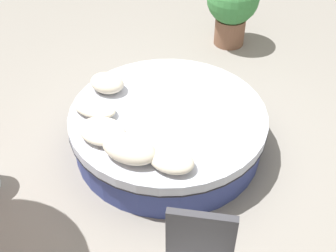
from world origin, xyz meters
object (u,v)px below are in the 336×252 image
object	(u,v)px
round_bed	(168,129)
throw_pillow_1	(94,107)
planter	(232,4)
throw_pillow_3	(129,149)
throw_pillow_0	(107,83)
throw_pillow_4	(171,160)
throw_pillow_2	(102,131)

from	to	relation	value
round_bed	throw_pillow_1	distance (m)	0.85
planter	throw_pillow_3	bearing A→B (deg)	93.15
throw_pillow_0	throw_pillow_3	size ratio (longest dim) A/B	0.73
throw_pillow_4	throw_pillow_1	bearing A→B (deg)	-17.19
throw_pillow_1	throw_pillow_3	distance (m)	0.80
throw_pillow_1	throw_pillow_4	distance (m)	1.14
throw_pillow_2	throw_pillow_4	xyz separation A→B (m)	(-0.80, 0.05, -0.00)
throw_pillow_1	throw_pillow_3	world-z (taller)	throw_pillow_3
round_bed	throw_pillow_0	xyz separation A→B (m)	(0.81, -0.05, 0.34)
throw_pillow_3	planter	size ratio (longest dim) A/B	0.49
round_bed	throw_pillow_2	world-z (taller)	throw_pillow_2
throw_pillow_1	throw_pillow_2	bearing A→B (deg)	135.67
throw_pillow_4	planter	distance (m)	3.26
throw_pillow_3	throw_pillow_4	bearing A→B (deg)	-169.77
throw_pillow_2	planter	world-z (taller)	planter
round_bed	throw_pillow_3	size ratio (longest dim) A/B	3.90
throw_pillow_4	throw_pillow_3	bearing A→B (deg)	10.23
throw_pillow_0	throw_pillow_4	size ratio (longest dim) A/B	0.89
throw_pillow_2	throw_pillow_3	distance (m)	0.41
throw_pillow_3	round_bed	bearing A→B (deg)	-91.74
throw_pillow_3	planter	xyz separation A→B (m)	(0.18, -3.28, 0.06)
throw_pillow_3	throw_pillow_2	bearing A→B (deg)	-17.56
round_bed	throw_pillow_4	xyz separation A→B (m)	(-0.39, 0.70, 0.32)
throw_pillow_1	throw_pillow_3	bearing A→B (deg)	148.95
throw_pillow_2	throw_pillow_4	size ratio (longest dim) A/B	1.10
throw_pillow_0	throw_pillow_2	xyz separation A→B (m)	(-0.40, 0.70, -0.02)
throw_pillow_0	planter	bearing A→B (deg)	-103.81
throw_pillow_0	throw_pillow_4	distance (m)	1.41
throw_pillow_3	throw_pillow_0	bearing A→B (deg)	-46.44
round_bed	throw_pillow_2	size ratio (longest dim) A/B	4.34
throw_pillow_0	throw_pillow_3	bearing A→B (deg)	133.56
throw_pillow_1	throw_pillow_2	world-z (taller)	throw_pillow_2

